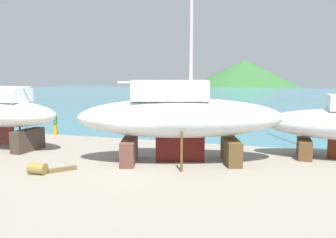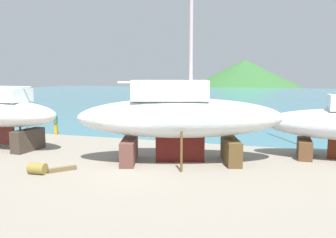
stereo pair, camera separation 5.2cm
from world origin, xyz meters
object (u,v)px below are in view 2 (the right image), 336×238
(worker, at_px, (56,123))
(barrel_tar_black, at_px, (37,168))
(sailboat_small_center, at_px, (1,113))
(sailboat_far_slipway, at_px, (179,116))

(worker, distance_m, barrel_tar_black, 10.83)
(sailboat_small_center, bearing_deg, barrel_tar_black, 147.89)
(sailboat_small_center, distance_m, sailboat_far_slipway, 11.45)
(sailboat_far_slipway, height_order, worker, sailboat_far_slipway)
(worker, height_order, barrel_tar_black, worker)
(sailboat_far_slipway, relative_size, barrel_tar_black, 23.98)
(sailboat_far_slipway, xyz_separation_m, worker, (-11.25, 5.22, -1.58))
(sailboat_small_center, relative_size, barrel_tar_black, 18.16)
(sailboat_small_center, height_order, barrel_tar_black, sailboat_small_center)
(barrel_tar_black, bearing_deg, worker, 120.92)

